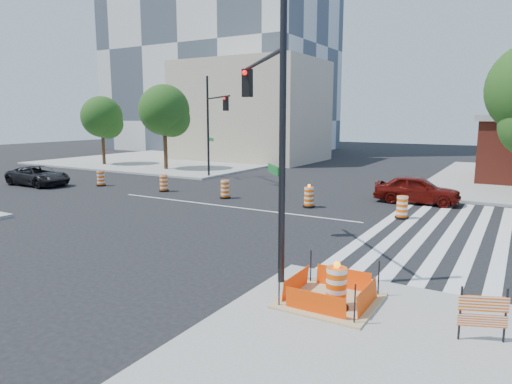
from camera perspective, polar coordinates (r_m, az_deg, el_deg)
ground at (r=23.13m, az=-3.49°, el=-1.83°), size 120.00×120.00×0.00m
sidewalk_nw at (r=48.13m, az=-9.30°, el=4.04°), size 22.00×22.00×0.15m
crosswalk_east at (r=19.39m, az=24.53°, el=-4.87°), size 6.75×13.50×0.01m
lane_centerline at (r=23.13m, az=-3.49°, el=-1.81°), size 14.00×0.12×0.01m
excavation_pit at (r=11.31m, az=9.22°, el=-13.00°), size 2.20×2.20×0.90m
beige_midrise at (r=47.69m, az=-0.68°, el=10.04°), size 14.00×10.00×10.00m
red_coupe at (r=25.28m, az=19.47°, el=0.30°), size 4.40×2.00×1.46m
dark_suv at (r=33.27m, az=-25.57°, el=1.84°), size 4.63×2.14×1.29m
signal_pole_se at (r=13.24m, az=1.54°, el=10.49°), size 4.02×4.45×7.75m
signal_pole_nw at (r=32.45m, az=-5.37°, el=9.30°), size 4.33×3.54×7.24m
pit_drum at (r=10.73m, az=10.00°, el=-11.96°), size 0.59×0.59×1.16m
barricade at (r=10.20m, az=26.50°, el=-13.24°), size 0.88×0.40×1.10m
tree_north_a at (r=44.19m, az=-18.64°, el=8.62°), size 3.72×3.72×6.32m
tree_north_b at (r=38.89m, az=-11.30°, el=9.65°), size 4.18×4.18×7.11m
median_drum_0 at (r=31.50m, az=-18.82°, el=1.59°), size 0.60×0.60×1.02m
median_drum_1 at (r=28.18m, az=-11.45°, el=1.03°), size 0.60×0.60×1.02m
median_drum_2 at (r=25.35m, az=-3.88°, el=0.27°), size 0.60×0.60×1.02m
median_drum_3 at (r=22.94m, az=6.63°, el=-0.72°), size 0.60×0.60×1.18m
median_drum_4 at (r=21.29m, az=17.79°, el=-1.93°), size 0.60×0.60×1.02m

